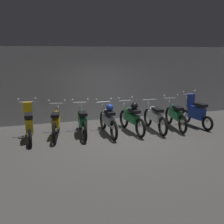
{
  "coord_description": "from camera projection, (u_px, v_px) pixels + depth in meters",
  "views": [
    {
      "loc": [
        -2.89,
        -7.92,
        2.77
      ],
      "look_at": [
        -0.27,
        0.62,
        0.75
      ],
      "focal_mm": 43.78,
      "sensor_mm": 36.0,
      "label": 1
    }
  ],
  "objects": [
    {
      "name": "motorbike_slot_4",
      "position": [
        132.0,
        117.0,
        9.36
      ],
      "size": [
        0.59,
        1.95,
        1.15
      ],
      "color": "black",
      "rests_on": "ground"
    },
    {
      "name": "motorbike_slot_7",
      "position": [
        196.0,
        113.0,
        10.07
      ],
      "size": [
        0.58,
        1.68,
        1.29
      ],
      "color": "black",
      "rests_on": "ground"
    },
    {
      "name": "back_wall",
      "position": [
        103.0,
        84.0,
        11.07
      ],
      "size": [
        16.0,
        0.3,
        2.92
      ],
      "primitive_type": "cube",
      "color": "#ADADB2",
      "rests_on": "ground"
    },
    {
      "name": "motorbike_slot_1",
      "position": [
        56.0,
        122.0,
        8.84
      ],
      "size": [
        0.61,
        1.93,
        1.15
      ],
      "color": "black",
      "rests_on": "ground"
    },
    {
      "name": "motorbike_slot_2",
      "position": [
        82.0,
        121.0,
        9.03
      ],
      "size": [
        0.59,
        1.95,
        1.15
      ],
      "color": "black",
      "rests_on": "ground"
    },
    {
      "name": "motorbike_slot_0",
      "position": [
        29.0,
        124.0,
        8.47
      ],
      "size": [
        0.59,
        1.68,
        1.29
      ],
      "color": "black",
      "rests_on": "ground"
    },
    {
      "name": "motorbike_slot_6",
      "position": [
        175.0,
        115.0,
        9.85
      ],
      "size": [
        0.58,
        1.94,
        1.15
      ],
      "color": "black",
      "rests_on": "ground"
    },
    {
      "name": "ground_plane",
      "position": [
        125.0,
        138.0,
        8.82
      ],
      "size": [
        80.0,
        80.0,
        0.0
      ],
      "primitive_type": "plane",
      "color": "#565451"
    },
    {
      "name": "motorbike_slot_5",
      "position": [
        155.0,
        117.0,
        9.56
      ],
      "size": [
        0.56,
        1.95,
        1.03
      ],
      "color": "black",
      "rests_on": "ground"
    },
    {
      "name": "motorbike_slot_3",
      "position": [
        108.0,
        119.0,
        9.11
      ],
      "size": [
        0.59,
        1.95,
        1.15
      ],
      "color": "black",
      "rests_on": "ground"
    }
  ]
}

